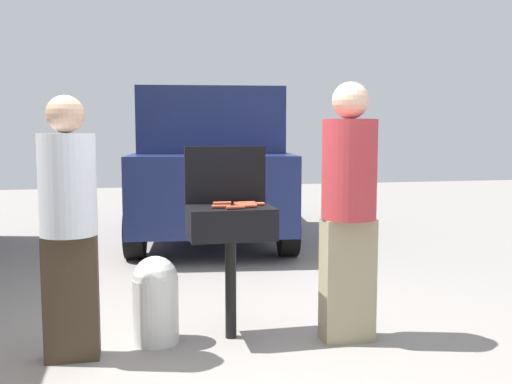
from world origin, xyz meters
TOP-DOWN VIEW (x-y plane):
  - ground_plane at (0.00, 0.00)m, footprint 24.00×24.00m
  - bbq_grill at (0.09, 0.27)m, footprint 0.60×0.44m
  - grill_lid_open at (0.09, 0.49)m, footprint 0.60×0.05m
  - hot_dog_0 at (0.01, 0.19)m, footprint 0.13×0.03m
  - hot_dog_1 at (0.10, 0.12)m, footprint 0.13×0.03m
  - hot_dog_2 at (0.19, 0.32)m, footprint 0.13×0.04m
  - hot_dog_3 at (0.22, 0.35)m, footprint 0.13×0.03m
  - hot_dog_4 at (0.19, 0.17)m, footprint 0.13×0.03m
  - hot_dog_5 at (0.18, 0.24)m, footprint 0.13×0.03m
  - hot_dog_6 at (0.27, 0.27)m, footprint 0.13×0.04m
  - hot_dog_7 at (0.05, 0.37)m, footprint 0.13×0.03m
  - propane_tank at (-0.44, 0.29)m, footprint 0.32×0.32m
  - person_left at (-0.99, 0.11)m, footprint 0.36×0.36m
  - person_right at (0.89, 0.05)m, footprint 0.38×0.38m
  - parked_minivan at (0.51, 4.44)m, footprint 2.46×4.60m

SIDE VIEW (x-z plane):
  - ground_plane at x=0.00m, z-range 0.00..0.00m
  - propane_tank at x=-0.44m, z-range 0.01..0.63m
  - bbq_grill at x=0.09m, z-range 0.33..1.28m
  - person_left at x=-0.99m, z-range 0.07..1.78m
  - hot_dog_0 at x=0.01m, z-range 0.95..0.98m
  - hot_dog_1 at x=0.10m, z-range 0.95..0.98m
  - hot_dog_2 at x=0.19m, z-range 0.95..0.98m
  - hot_dog_3 at x=0.22m, z-range 0.95..0.98m
  - hot_dog_4 at x=0.19m, z-range 0.95..0.98m
  - hot_dog_5 at x=0.18m, z-range 0.95..0.98m
  - hot_dog_6 at x=0.27m, z-range 0.95..0.98m
  - hot_dog_7 at x=0.05m, z-range 0.95..0.98m
  - person_right at x=0.89m, z-range 0.08..1.90m
  - parked_minivan at x=0.51m, z-range 0.02..2.04m
  - grill_lid_open at x=0.09m, z-range 0.95..1.37m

